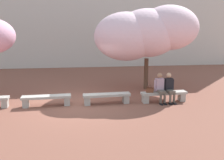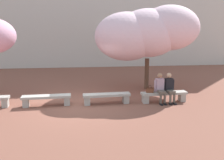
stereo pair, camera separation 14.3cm
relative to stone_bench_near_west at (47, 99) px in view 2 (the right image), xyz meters
name	(u,v)px [view 2 (the right image)]	position (x,y,z in m)	size (l,w,h in m)	color
ground_plane	(77,105)	(1.26, 0.00, -0.31)	(100.00, 100.00, 0.00)	brown
building_facade	(78,0)	(1.26, 11.59, 4.91)	(28.00, 4.00, 10.44)	beige
stone_bench_near_west	(47,99)	(0.00, 0.00, 0.00)	(2.04, 0.52, 0.45)	#ADA89E
stone_bench_center	(107,97)	(2.53, 0.00, 0.00)	(2.04, 0.52, 0.45)	#ADA89E
stone_bench_near_east	(164,95)	(5.05, 0.00, 0.00)	(2.04, 0.52, 0.45)	#ADA89E
person_seated_left	(160,87)	(4.86, -0.05, 0.39)	(0.51, 0.71, 1.29)	black
person_seated_right	(169,87)	(5.27, -0.05, 0.39)	(0.51, 0.72, 1.29)	black
handbag	(150,90)	(4.40, -0.03, 0.27)	(0.30, 0.15, 0.34)	brown
cherry_tree_main	(146,33)	(4.74, 2.35, 2.60)	(5.25, 3.10, 4.29)	#513828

